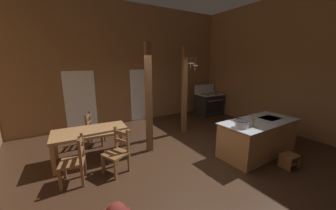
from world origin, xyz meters
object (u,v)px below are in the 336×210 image
at_px(ladderback_chair_by_post, 94,129).
at_px(ladderback_chair_at_table_end, 118,152).
at_px(stove_range, 209,104).
at_px(bottle_tall_on_counter, 253,122).
at_px(ladderback_chair_near_window, 75,161).
at_px(step_stool, 289,160).
at_px(dining_table, 91,134).
at_px(stockpot_on_counter, 242,124).
at_px(mixing_bowl_on_counter, 239,120).
at_px(kitchen_island, 258,137).

height_order(ladderback_chair_by_post, ladderback_chair_at_table_end, same).
relative_size(stove_range, bottle_tall_on_counter, 4.45).
bearing_deg(ladderback_chair_near_window, ladderback_chair_by_post, 69.03).
height_order(step_stool, bottle_tall_on_counter, bottle_tall_on_counter).
relative_size(dining_table, ladderback_chair_at_table_end, 1.85).
height_order(dining_table, ladderback_chair_near_window, ladderback_chair_near_window).
height_order(ladderback_chair_at_table_end, stockpot_on_counter, stockpot_on_counter).
xyz_separation_m(dining_table, bottle_tall_on_counter, (3.18, -2.08, 0.35)).
relative_size(dining_table, mixing_bowl_on_counter, 8.69).
xyz_separation_m(kitchen_island, step_stool, (0.02, -0.80, -0.26)).
distance_m(stove_range, dining_table, 5.58).
height_order(kitchen_island, dining_table, kitchen_island).
distance_m(ladderback_chair_near_window, ladderback_chair_at_table_end, 0.83).
distance_m(step_stool, mixing_bowl_on_counter, 1.37).
relative_size(dining_table, ladderback_chair_by_post, 1.85).
bearing_deg(dining_table, stockpot_on_counter, -34.05).
relative_size(ladderback_chair_near_window, stockpot_on_counter, 2.59).
height_order(kitchen_island, ladderback_chair_at_table_end, ladderback_chair_at_table_end).
xyz_separation_m(stove_range, mixing_bowl_on_counter, (-2.09, -3.31, 0.44)).
xyz_separation_m(ladderback_chair_near_window, ladderback_chair_at_table_end, (0.83, -0.04, 0.00)).
bearing_deg(bottle_tall_on_counter, ladderback_chair_by_post, 135.08).
distance_m(stove_range, ladderback_chair_at_table_end, 5.55).
xyz_separation_m(dining_table, stockpot_on_counter, (2.93, -1.98, 0.32)).
xyz_separation_m(stove_range, ladderback_chair_near_window, (-5.77, -2.47, -0.03)).
bearing_deg(stockpot_on_counter, bottle_tall_on_counter, -22.53).
relative_size(kitchen_island, dining_table, 1.25).
relative_size(ladderback_chair_near_window, ladderback_chair_by_post, 1.00).
distance_m(kitchen_island, step_stool, 0.84).
bearing_deg(ladderback_chair_by_post, bottle_tall_on_counter, -44.92).
bearing_deg(stove_range, ladderback_chair_by_post, -171.42).
bearing_deg(dining_table, ladderback_chair_at_table_end, -65.85).
height_order(dining_table, stockpot_on_counter, stockpot_on_counter).
distance_m(kitchen_island, bottle_tall_on_counter, 0.82).
bearing_deg(stockpot_on_counter, mixing_bowl_on_counter, 45.00).
bearing_deg(step_stool, stockpot_on_counter, 139.75).
height_order(dining_table, ladderback_chair_by_post, ladderback_chair_by_post).
distance_m(stove_range, stockpot_on_counter, 4.38).
xyz_separation_m(stove_range, dining_table, (-5.33, -1.65, 0.17)).
height_order(step_stool, stockpot_on_counter, stockpot_on_counter).
relative_size(stockpot_on_counter, bottle_tall_on_counter, 1.24).
relative_size(ladderback_chair_near_window, mixing_bowl_on_counter, 4.71).
relative_size(ladderback_chair_at_table_end, mixing_bowl_on_counter, 4.71).
distance_m(dining_table, mixing_bowl_on_counter, 3.65).
xyz_separation_m(ladderback_chair_by_post, ladderback_chair_at_table_end, (0.18, -1.74, 0.00)).
distance_m(stove_range, ladderback_chair_by_post, 5.18).
bearing_deg(stove_range, step_stool, -109.88).
height_order(ladderback_chair_near_window, bottle_tall_on_counter, bottle_tall_on_counter).
xyz_separation_m(dining_table, ladderback_chair_near_window, (-0.44, -0.83, -0.20)).
distance_m(mixing_bowl_on_counter, bottle_tall_on_counter, 0.43).
bearing_deg(kitchen_island, stockpot_on_counter, -173.65).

